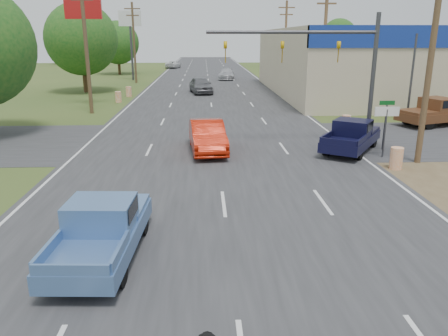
{
  "coord_description": "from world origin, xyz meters",
  "views": [
    {
      "loc": [
        -0.66,
        -6.61,
        5.74
      ],
      "look_at": [
        0.02,
        8.17,
        1.3
      ],
      "focal_mm": 35.0,
      "sensor_mm": 36.0,
      "label": 1
    }
  ],
  "objects_px": {
    "red_convertible": "(207,137)",
    "distant_car_silver": "(227,74)",
    "blue_pickup": "(103,228)",
    "navy_pickup": "(352,135)",
    "distant_car_white": "(173,65)",
    "distant_car_grey": "(201,85)",
    "brown_pickup": "(437,112)"
  },
  "relations": [
    {
      "from": "blue_pickup",
      "to": "navy_pickup",
      "type": "xyz_separation_m",
      "value": [
        10.51,
        11.05,
        0.02
      ]
    },
    {
      "from": "blue_pickup",
      "to": "brown_pickup",
      "type": "distance_m",
      "value": 25.53
    },
    {
      "from": "distant_car_silver",
      "to": "distant_car_white",
      "type": "bearing_deg",
      "value": 116.61
    },
    {
      "from": "navy_pickup",
      "to": "distant_car_white",
      "type": "bearing_deg",
      "value": 135.06
    },
    {
      "from": "red_convertible",
      "to": "navy_pickup",
      "type": "height_order",
      "value": "navy_pickup"
    },
    {
      "from": "red_convertible",
      "to": "brown_pickup",
      "type": "height_order",
      "value": "brown_pickup"
    },
    {
      "from": "distant_car_silver",
      "to": "distant_car_grey",
      "type": "bearing_deg",
      "value": -96.87
    },
    {
      "from": "red_convertible",
      "to": "distant_car_silver",
      "type": "bearing_deg",
      "value": 80.59
    },
    {
      "from": "distant_car_grey",
      "to": "distant_car_silver",
      "type": "distance_m",
      "value": 16.35
    },
    {
      "from": "brown_pickup",
      "to": "distant_car_white",
      "type": "relative_size",
      "value": 1.24
    },
    {
      "from": "red_convertible",
      "to": "distant_car_grey",
      "type": "distance_m",
      "value": 24.87
    },
    {
      "from": "navy_pickup",
      "to": "brown_pickup",
      "type": "height_order",
      "value": "brown_pickup"
    },
    {
      "from": "red_convertible",
      "to": "blue_pickup",
      "type": "distance_m",
      "value": 11.64
    },
    {
      "from": "navy_pickup",
      "to": "brown_pickup",
      "type": "xyz_separation_m",
      "value": [
        7.97,
        6.57,
        0.11
      ]
    },
    {
      "from": "blue_pickup",
      "to": "navy_pickup",
      "type": "height_order",
      "value": "navy_pickup"
    },
    {
      "from": "red_convertible",
      "to": "distant_car_silver",
      "type": "relative_size",
      "value": 0.92
    },
    {
      "from": "blue_pickup",
      "to": "distant_car_silver",
      "type": "distance_m",
      "value": 52.43
    },
    {
      "from": "distant_car_grey",
      "to": "distant_car_white",
      "type": "bearing_deg",
      "value": 88.31
    },
    {
      "from": "red_convertible",
      "to": "navy_pickup",
      "type": "distance_m",
      "value": 7.57
    },
    {
      "from": "navy_pickup",
      "to": "distant_car_silver",
      "type": "xyz_separation_m",
      "value": [
        -4.44,
        41.04,
        -0.07
      ]
    },
    {
      "from": "distant_car_grey",
      "to": "distant_car_white",
      "type": "distance_m",
      "value": 40.37
    },
    {
      "from": "blue_pickup",
      "to": "brown_pickup",
      "type": "bearing_deg",
      "value": 46.77
    },
    {
      "from": "blue_pickup",
      "to": "navy_pickup",
      "type": "relative_size",
      "value": 0.95
    },
    {
      "from": "brown_pickup",
      "to": "distant_car_white",
      "type": "height_order",
      "value": "brown_pickup"
    },
    {
      "from": "red_convertible",
      "to": "distant_car_grey",
      "type": "bearing_deg",
      "value": 86.03
    },
    {
      "from": "distant_car_white",
      "to": "blue_pickup",
      "type": "bearing_deg",
      "value": 102.25
    },
    {
      "from": "brown_pickup",
      "to": "distant_car_grey",
      "type": "relative_size",
      "value": 1.19
    },
    {
      "from": "distant_car_grey",
      "to": "brown_pickup",
      "type": "bearing_deg",
      "value": -58.74
    },
    {
      "from": "navy_pickup",
      "to": "distant_car_white",
      "type": "xyz_separation_m",
      "value": [
        -13.57,
        65.06,
        -0.16
      ]
    },
    {
      "from": "red_convertible",
      "to": "distant_car_silver",
      "type": "xyz_separation_m",
      "value": [
        3.13,
        40.82,
        -0.03
      ]
    },
    {
      "from": "distant_car_white",
      "to": "distant_car_grey",
      "type": "bearing_deg",
      "value": 107.83
    },
    {
      "from": "navy_pickup",
      "to": "distant_car_white",
      "type": "relative_size",
      "value": 1.08
    }
  ]
}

